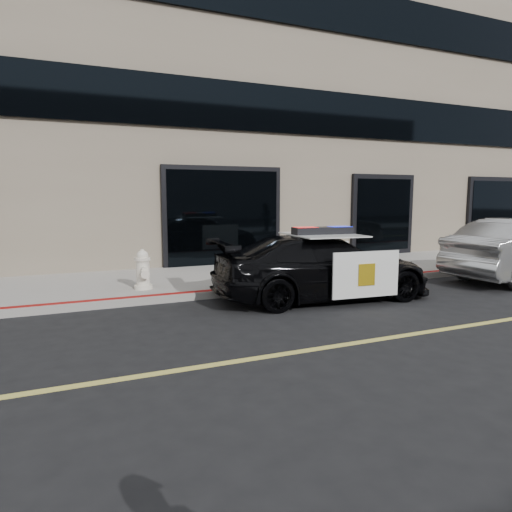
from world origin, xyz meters
name	(u,v)px	position (x,y,z in m)	size (l,w,h in m)	color
ground	(438,331)	(0.00, 0.00, 0.00)	(120.00, 120.00, 0.00)	black
sidewalk_n	(283,273)	(0.00, 5.25, 0.07)	(60.00, 3.50, 0.15)	gray
building_n	(215,81)	(0.00, 10.50, 6.00)	(60.00, 7.00, 12.00)	#756856
police_car	(322,267)	(-0.46, 2.61, 0.65)	(2.55, 4.73, 1.45)	black
fire_hydrant	(143,270)	(-3.70, 4.29, 0.53)	(0.37, 0.52, 0.82)	white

